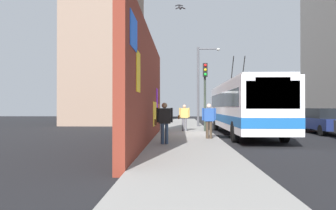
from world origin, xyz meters
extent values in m
plane|color=black|center=(0.00, 0.00, 0.00)|extent=(80.00, 80.00, 0.00)
cube|color=gray|center=(0.00, 1.60, 0.07)|extent=(48.00, 3.20, 0.15)
cube|color=maroon|center=(-4.21, 3.35, 2.43)|extent=(13.58, 0.30, 4.86)
cube|color=#8C19D8|center=(-0.34, 3.19, 1.82)|extent=(1.03, 0.02, 1.76)
cube|color=blue|center=(-9.63, 3.19, 3.72)|extent=(1.35, 0.02, 0.94)
cube|color=yellow|center=(-8.66, 3.19, 2.73)|extent=(0.89, 0.02, 1.24)
cube|color=orange|center=(0.93, 3.19, 1.29)|extent=(1.10, 0.02, 1.11)
cube|color=yellow|center=(-1.96, 3.19, 1.31)|extent=(2.13, 0.02, 1.21)
cube|color=gray|center=(13.31, 9.20, 7.74)|extent=(8.48, 6.57, 15.47)
cube|color=black|center=(13.31, 5.90, 4.40)|extent=(7.21, 0.04, 1.10)
cube|color=black|center=(13.31, 5.90, 7.60)|extent=(7.21, 0.04, 1.10)
cube|color=black|center=(13.31, 5.90, 10.80)|extent=(7.21, 0.04, 1.10)
cube|color=silver|center=(0.71, -1.80, 1.70)|extent=(12.27, 2.52, 2.51)
cube|color=silver|center=(0.71, -1.80, 3.02)|extent=(11.78, 2.32, 0.12)
cube|color=#1959A5|center=(0.71, -1.80, 1.00)|extent=(12.29, 2.54, 0.44)
cube|color=black|center=(-5.41, -1.80, 2.14)|extent=(0.04, 2.14, 1.13)
cube|color=black|center=(0.71, -1.80, 2.08)|extent=(11.29, 2.55, 0.80)
cube|color=orange|center=(-5.40, -1.80, 2.71)|extent=(0.06, 1.39, 0.28)
cylinder|color=black|center=(2.55, -2.15, 3.86)|extent=(1.43, 0.06, 2.00)
cylinder|color=black|center=(2.55, -1.45, 3.86)|extent=(1.43, 0.06, 2.00)
cylinder|color=black|center=(-3.22, -2.94, 0.50)|extent=(1.00, 0.28, 1.00)
cylinder|color=black|center=(-3.22, -0.66, 0.50)|extent=(1.00, 0.28, 1.00)
cylinder|color=black|center=(4.63, -2.94, 0.50)|extent=(1.00, 0.28, 1.00)
cylinder|color=black|center=(4.63, -0.66, 0.50)|extent=(1.00, 0.28, 1.00)
cube|color=navy|center=(1.90, -7.00, 0.65)|extent=(4.80, 1.85, 0.66)
cube|color=black|center=(2.00, -7.00, 1.28)|extent=(2.88, 1.67, 0.60)
cylinder|color=black|center=(0.32, -6.17, 0.32)|extent=(0.64, 0.22, 0.64)
cylinder|color=black|center=(3.48, -7.83, 0.32)|extent=(0.64, 0.22, 0.64)
cylinder|color=black|center=(3.48, -6.17, 0.32)|extent=(0.64, 0.22, 0.64)
cube|color=#B21E19|center=(7.16, -7.00, 0.65)|extent=(4.79, 1.72, 0.66)
cube|color=black|center=(7.25, -7.00, 1.28)|extent=(2.87, 1.55, 0.60)
cylinder|color=black|center=(5.58, -7.76, 0.32)|extent=(0.64, 0.22, 0.64)
cylinder|color=black|center=(5.58, -6.24, 0.32)|extent=(0.64, 0.22, 0.64)
cylinder|color=black|center=(8.74, -7.76, 0.32)|extent=(0.64, 0.22, 0.64)
cylinder|color=black|center=(8.74, -6.24, 0.32)|extent=(0.64, 0.22, 0.64)
cylinder|color=#3F3326|center=(-2.94, 0.44, 0.56)|extent=(0.14, 0.14, 0.82)
cylinder|color=#3F3326|center=(-2.94, 0.61, 0.56)|extent=(0.14, 0.14, 0.82)
cube|color=#264C99|center=(-2.94, 0.52, 1.28)|extent=(0.22, 0.48, 0.62)
cylinder|color=#264C99|center=(-2.94, 0.23, 1.31)|extent=(0.09, 0.09, 0.59)
cylinder|color=#264C99|center=(-2.94, 0.81, 1.31)|extent=(0.09, 0.09, 0.59)
sphere|color=beige|center=(-2.94, 0.52, 1.70)|extent=(0.22, 0.22, 0.22)
cylinder|color=#595960|center=(2.01, 1.54, 0.56)|extent=(0.14, 0.14, 0.82)
cylinder|color=#595960|center=(2.01, 1.71, 0.56)|extent=(0.14, 0.14, 0.82)
cube|color=gold|center=(2.01, 1.62, 1.28)|extent=(0.22, 0.48, 0.62)
cylinder|color=gold|center=(2.01, 1.33, 1.31)|extent=(0.09, 0.09, 0.59)
cylinder|color=gold|center=(2.01, 1.91, 1.31)|extent=(0.09, 0.09, 0.59)
sphere|color=tan|center=(2.01, 1.62, 1.70)|extent=(0.22, 0.22, 0.22)
cube|color=#593319|center=(2.01, 1.98, 1.02)|extent=(0.14, 0.10, 0.24)
cylinder|color=#2D3F59|center=(-5.33, 2.46, 0.57)|extent=(0.14, 0.14, 0.83)
cylinder|color=#2D3F59|center=(-5.33, 2.63, 0.57)|extent=(0.14, 0.14, 0.83)
cube|color=black|center=(-5.33, 2.54, 1.29)|extent=(0.22, 0.48, 0.62)
cylinder|color=black|center=(-5.33, 2.25, 1.32)|extent=(0.09, 0.09, 0.59)
cylinder|color=black|center=(-5.33, 2.83, 1.32)|extent=(0.09, 0.09, 0.59)
sphere|color=#936B4C|center=(-5.33, 2.54, 1.72)|extent=(0.23, 0.23, 0.23)
cube|color=#593319|center=(-5.33, 2.90, 1.03)|extent=(0.14, 0.10, 0.24)
cylinder|color=#2D382D|center=(1.76, 0.35, 2.27)|extent=(0.14, 0.14, 4.24)
cube|color=black|center=(1.54, 0.35, 3.94)|extent=(0.20, 0.28, 0.84)
sphere|color=red|center=(1.43, 0.35, 4.22)|extent=(0.18, 0.18, 0.18)
sphere|color=yellow|center=(1.43, 0.35, 3.94)|extent=(0.18, 0.18, 0.18)
sphere|color=green|center=(1.43, 0.35, 3.66)|extent=(0.18, 0.18, 0.18)
cylinder|color=#4C4C51|center=(7.40, 0.45, 3.29)|extent=(0.18, 0.18, 6.28)
cylinder|color=#4C4C51|center=(7.40, -0.35, 6.28)|extent=(0.10, 1.60, 0.10)
ellipsoid|color=silver|center=(7.40, -1.15, 6.23)|extent=(0.44, 0.28, 0.20)
ellipsoid|color=#47474C|center=(4.10, 1.96, 8.73)|extent=(0.32, 0.14, 0.12)
cube|color=#47474C|center=(4.10, 1.82, 8.76)|extent=(0.20, 0.27, 0.10)
cube|color=#47474C|center=(4.10, 2.10, 8.76)|extent=(0.20, 0.27, 0.10)
ellipsoid|color=#47474C|center=(-0.41, 1.88, 7.17)|extent=(0.32, 0.14, 0.12)
cube|color=#47474C|center=(-0.41, 1.74, 7.20)|extent=(0.20, 0.27, 0.12)
cube|color=#47474C|center=(-0.41, 2.02, 7.20)|extent=(0.20, 0.27, 0.12)
cylinder|color=black|center=(-0.33, -0.60, 0.00)|extent=(2.08, 2.08, 0.00)
camera|label=1|loc=(-18.56, 1.93, 1.64)|focal=34.87mm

